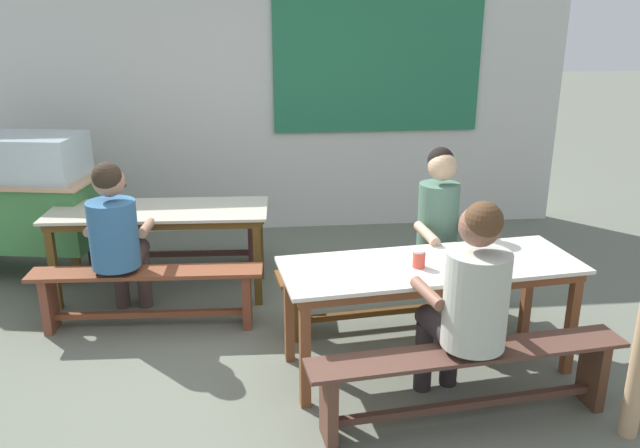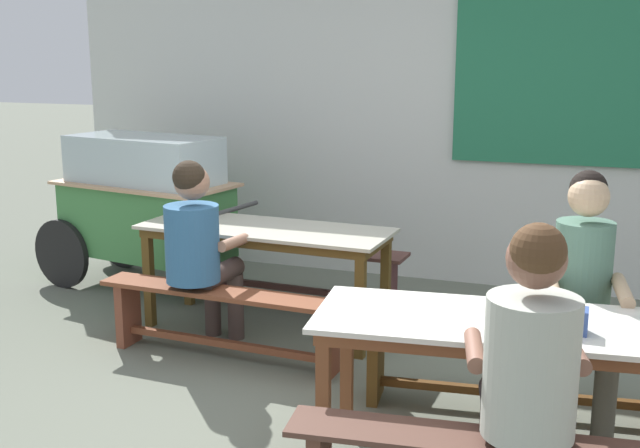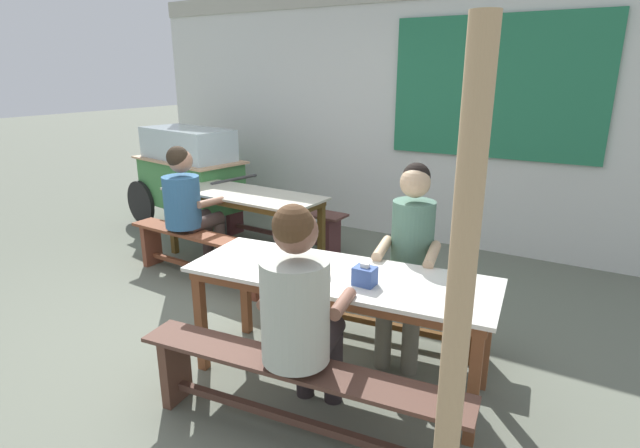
% 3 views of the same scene
% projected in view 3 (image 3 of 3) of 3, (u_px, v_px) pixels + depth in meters
% --- Properties ---
extents(ground_plane, '(40.00, 40.00, 0.00)m').
position_uv_depth(ground_plane, '(225.00, 327.00, 3.89)').
color(ground_plane, '#636859').
extents(backdrop_wall, '(6.50, 0.23, 2.82)m').
position_uv_depth(backdrop_wall, '(386.00, 110.00, 5.79)').
color(backdrop_wall, silver).
rests_on(backdrop_wall, ground_plane).
extents(dining_table_far, '(1.76, 0.72, 0.73)m').
position_uv_depth(dining_table_far, '(243.00, 200.00, 5.09)').
color(dining_table_far, beige).
rests_on(dining_table_far, ground_plane).
extents(dining_table_near, '(1.95, 0.87, 0.73)m').
position_uv_depth(dining_table_near, '(339.00, 284.00, 3.07)').
color(dining_table_near, silver).
rests_on(dining_table_near, ground_plane).
extents(bench_far_back, '(1.66, 0.36, 0.45)m').
position_uv_depth(bench_far_back, '(280.00, 218.00, 5.68)').
color(bench_far_back, brown).
rests_on(bench_far_back, ground_plane).
extents(bench_far_front, '(1.68, 0.32, 0.45)m').
position_uv_depth(bench_far_front, '(201.00, 249.00, 4.70)').
color(bench_far_front, brown).
rests_on(bench_far_front, ground_plane).
extents(bench_near_back, '(1.79, 0.49, 0.45)m').
position_uv_depth(bench_near_back, '(370.00, 297.00, 3.70)').
color(bench_near_back, brown).
rests_on(bench_near_back, ground_plane).
extents(bench_near_front, '(1.86, 0.45, 0.45)m').
position_uv_depth(bench_near_front, '(295.00, 390.00, 2.64)').
color(bench_near_front, '#52352A').
rests_on(bench_near_front, ground_plane).
extents(food_cart, '(1.88, 1.01, 1.25)m').
position_uv_depth(food_cart, '(189.00, 171.00, 6.18)').
color(food_cart, '#418645').
rests_on(food_cart, ground_plane).
extents(person_near_front, '(0.51, 0.62, 1.32)m').
position_uv_depth(person_near_front, '(300.00, 307.00, 2.56)').
color(person_near_front, '#292224').
rests_on(person_near_front, ground_plane).
extents(person_left_back_turned, '(0.47, 0.59, 1.26)m').
position_uv_depth(person_left_back_turned, '(188.00, 201.00, 4.74)').
color(person_left_back_turned, '#473732').
rests_on(person_left_back_turned, ground_plane).
extents(person_right_near_table, '(0.45, 0.58, 1.33)m').
position_uv_depth(person_right_near_table, '(410.00, 250.00, 3.39)').
color(person_right_near_table, '#615E50').
rests_on(person_right_near_table, ground_plane).
extents(tissue_box, '(0.12, 0.10, 0.13)m').
position_uv_depth(tissue_box, '(365.00, 276.00, 2.86)').
color(tissue_box, '#344F94').
rests_on(tissue_box, dining_table_near).
extents(condiment_jar, '(0.08, 0.08, 0.11)m').
position_uv_depth(condiment_jar, '(322.00, 264.00, 3.03)').
color(condiment_jar, '#DB4738').
rests_on(condiment_jar, dining_table_near).
extents(wooden_support_post, '(0.10, 0.10, 2.09)m').
position_uv_depth(wooden_support_post, '(458.00, 319.00, 1.82)').
color(wooden_support_post, tan).
rests_on(wooden_support_post, ground_plane).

